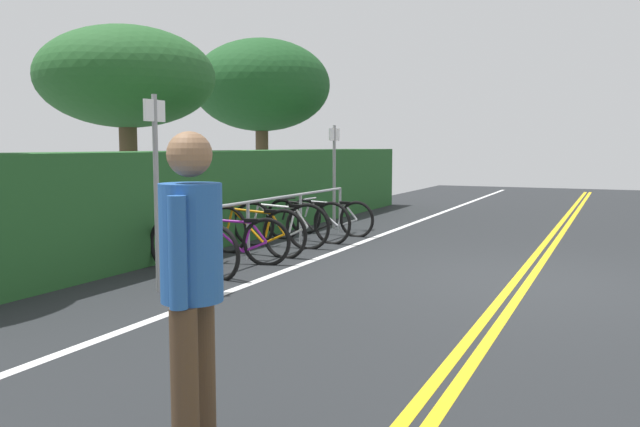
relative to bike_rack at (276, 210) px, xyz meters
name	(u,v)px	position (x,y,z in m)	size (l,w,h in m)	color
ground_plane	(522,283)	(-0.74, -3.82, -0.67)	(37.87, 11.78, 0.05)	#232628
centre_line_yellow_inner	(529,281)	(-0.74, -3.90, -0.65)	(34.08, 0.10, 0.00)	gold
centre_line_yellow_outer	(515,280)	(-0.74, -3.74, -0.65)	(34.08, 0.10, 0.00)	gold
bike_lane_stripe_white	(306,263)	(-0.74, -0.87, -0.65)	(34.08, 0.12, 0.00)	white
bike_rack	(276,210)	(0.00, 0.00, 0.00)	(5.17, 0.05, 0.86)	#9EA0A5
bicycle_0	(192,248)	(-2.05, 0.12, -0.31)	(0.60, 1.74, 0.72)	black
bicycle_1	(233,240)	(-1.21, 0.03, -0.32)	(0.55, 1.63, 0.71)	black
bicycle_2	(255,231)	(-0.46, 0.11, -0.28)	(0.46, 1.79, 0.78)	black
bicycle_3	(280,225)	(0.40, 0.14, -0.28)	(0.46, 1.73, 0.78)	black
bicycle_4	(307,221)	(1.18, 0.04, -0.29)	(0.46, 1.77, 0.77)	black
bicycle_5	(331,217)	(2.10, 0.00, -0.32)	(0.46, 1.76, 0.70)	black
pedestrian	(192,274)	(-6.23, -2.89, 0.35)	(0.47, 0.32, 1.72)	#4C3826
sign_post_near	(156,174)	(-3.07, -0.15, 0.69)	(0.36, 0.06, 2.21)	gray
sign_post_far	(334,167)	(2.89, 0.27, 0.60)	(0.36, 0.08, 2.05)	gray
hedge_backdrop	(238,193)	(1.50, 1.62, 0.13)	(14.12, 1.32, 1.56)	#235626
tree_mid	(126,78)	(0.60, 3.41, 2.22)	(3.22, 3.22, 3.81)	brown
tree_far_right	(261,86)	(5.80, 3.55, 2.52)	(3.49, 3.49, 4.34)	brown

